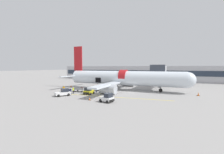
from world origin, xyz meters
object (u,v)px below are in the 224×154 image
object	(u,v)px
ground_crew_loader_b	(96,89)
suitcase_on_tarmac_upright	(70,90)
baggage_tug_mid	(63,93)
baggage_cart_queued	(96,89)
baggage_tug_lead	(107,98)
baggage_cart_loading	(80,90)
baggage_tug_rear	(89,91)
ground_crew_driver	(64,89)
airplane	(122,78)
ground_crew_loader_a	(73,90)
suitcase_on_tarmac_spare	(68,91)

from	to	relation	value
ground_crew_loader_b	suitcase_on_tarmac_upright	size ratio (longest dim) A/B	2.17
baggage_tug_mid	baggage_cart_queued	size ratio (longest dim) A/B	1.02
baggage_tug_lead	ground_crew_loader_b	size ratio (longest dim) A/B	1.68
ground_crew_loader_b	suitcase_on_tarmac_upright	bearing A→B (deg)	-168.09
baggage_cart_queued	baggage_cart_loading	bearing A→B (deg)	-131.94
baggage_tug_rear	ground_crew_loader_b	distance (m)	2.90
baggage_cart_loading	ground_crew_driver	xyz separation A→B (m)	(-3.19, -2.40, 0.29)
baggage_cart_loading	baggage_cart_queued	bearing A→B (deg)	48.06
airplane	baggage_cart_queued	distance (m)	7.88
baggage_cart_queued	ground_crew_driver	bearing A→B (deg)	-137.40
baggage_tug_lead	baggage_tug_rear	distance (m)	9.12
suitcase_on_tarmac_upright	baggage_tug_rear	bearing A→B (deg)	-12.39
baggage_tug_mid	baggage_cart_queued	distance (m)	9.49
ground_crew_loader_a	baggage_cart_queued	bearing A→B (deg)	66.20
baggage_tug_lead	airplane	bearing A→B (deg)	99.46
baggage_tug_lead	baggage_tug_rear	size ratio (longest dim) A/B	1.01
ground_crew_loader_a	ground_crew_loader_b	distance (m)	5.57
baggage_cart_loading	ground_crew_loader_a	world-z (taller)	ground_crew_loader_a
suitcase_on_tarmac_spare	ground_crew_loader_a	bearing A→B (deg)	-24.01
baggage_tug_mid	ground_crew_loader_a	bearing A→B (deg)	83.29
baggage_cart_queued	ground_crew_loader_a	xyz separation A→B (m)	(-2.63, -5.97, 0.33)
suitcase_on_tarmac_upright	baggage_tug_lead	bearing A→B (deg)	-26.46
ground_crew_driver	ground_crew_loader_a	bearing A→B (deg)	-8.69
airplane	suitcase_on_tarmac_spare	world-z (taller)	airplane
baggage_tug_rear	suitcase_on_tarmac_spare	bearing A→B (deg)	178.40
ground_crew_loader_b	ground_crew_driver	world-z (taller)	ground_crew_driver
baggage_tug_lead	suitcase_on_tarmac_upright	bearing A→B (deg)	153.54
baggage_tug_mid	ground_crew_driver	bearing A→B (deg)	129.87
baggage_tug_mid	ground_crew_loader_b	world-z (taller)	ground_crew_loader_b
baggage_tug_lead	baggage_cart_queued	world-z (taller)	baggage_tug_lead
ground_crew_driver	suitcase_on_tarmac_spare	size ratio (longest dim) A/B	2.13
baggage_cart_queued	suitcase_on_tarmac_upright	bearing A→B (deg)	-145.08
baggage_tug_rear	baggage_cart_queued	size ratio (longest dim) A/B	0.74
baggage_tug_rear	baggage_cart_loading	size ratio (longest dim) A/B	0.67
airplane	ground_crew_driver	distance (m)	15.65
baggage_tug_rear	ground_crew_loader_b	world-z (taller)	ground_crew_loader_b
baggage_tug_mid	baggage_tug_rear	size ratio (longest dim) A/B	1.37
ground_crew_loader_a	suitcase_on_tarmac_spare	bearing A→B (deg)	155.99
airplane	baggage_tug_mid	distance (m)	16.36
airplane	baggage_cart_queued	size ratio (longest dim) A/B	10.04
ground_crew_loader_b	airplane	bearing A→B (deg)	57.35
baggage_tug_rear	suitcase_on_tarmac_upright	bearing A→B (deg)	167.61
baggage_tug_mid	suitcase_on_tarmac_spare	size ratio (longest dim) A/B	4.72
ground_crew_loader_b	baggage_tug_lead	bearing A→B (deg)	-50.36
baggage_cart_loading	baggage_tug_mid	bearing A→B (deg)	-92.27
airplane	baggage_tug_lead	bearing A→B (deg)	-80.54
baggage_cart_queued	ground_crew_loader_a	bearing A→B (deg)	-113.80
baggage_cart_loading	ground_crew_driver	size ratio (longest dim) A/B	2.40
baggage_tug_mid	ground_crew_loader_a	world-z (taller)	ground_crew_loader_a
baggage_cart_loading	suitcase_on_tarmac_upright	size ratio (longest dim) A/B	5.36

